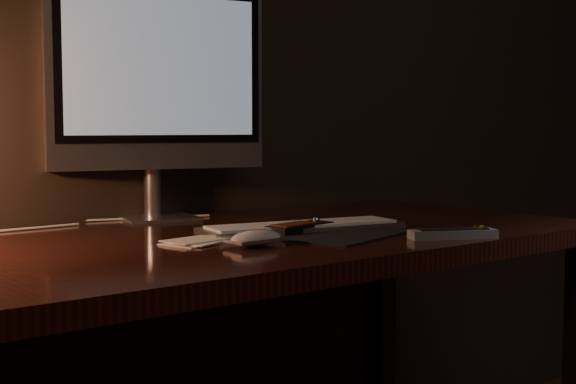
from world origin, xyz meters
TOP-DOWN VIEW (x-y plane):
  - desk at (0.00, 1.93)m, footprint 1.60×0.75m
  - monitor at (0.02, 2.18)m, footprint 0.51×0.18m
  - keyboard at (0.16, 1.82)m, footprint 0.46×0.21m
  - mousepad at (0.16, 1.73)m, footprint 0.32×0.28m
  - mouse at (-0.05, 1.71)m, footprint 0.11×0.06m
  - media_remote at (0.13, 1.80)m, footprint 0.16×0.08m
  - tv_remote at (0.31, 1.55)m, footprint 0.17×0.12m
  - papers at (-0.11, 1.81)m, footprint 0.15×0.12m
  - cable at (-0.18, 2.19)m, footprint 0.65×0.11m

SIDE VIEW (x-z plane):
  - desk at x=0.00m, z-range 0.25..1.00m
  - mousepad at x=0.16m, z-range 0.75..0.75m
  - cable at x=-0.18m, z-range 0.75..0.76m
  - papers at x=-0.11m, z-range 0.75..0.76m
  - keyboard at x=0.16m, z-range 0.75..0.77m
  - tv_remote at x=0.31m, z-range 0.75..0.77m
  - mouse at x=-0.05m, z-range 0.75..0.77m
  - media_remote at x=0.13m, z-range 0.75..0.77m
  - monitor at x=0.02m, z-range 0.80..1.34m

